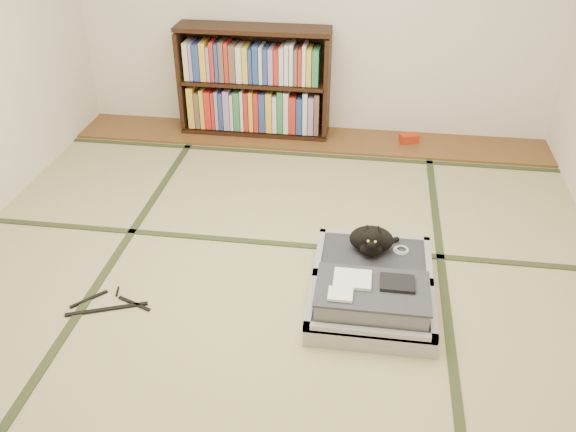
# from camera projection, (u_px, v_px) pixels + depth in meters

# --- Properties ---
(floor) EXTENTS (4.50, 4.50, 0.00)m
(floor) POSITION_uv_depth(u_px,v_px,m) (271.00, 283.00, 3.57)
(floor) COLOR tan
(floor) RESTS_ON ground
(wood_strip) EXTENTS (4.00, 0.50, 0.02)m
(wood_strip) POSITION_uv_depth(u_px,v_px,m) (310.00, 139.00, 5.24)
(wood_strip) COLOR brown
(wood_strip) RESTS_ON ground
(red_item) EXTENTS (0.17, 0.14, 0.07)m
(red_item) POSITION_uv_depth(u_px,v_px,m) (409.00, 138.00, 5.14)
(red_item) COLOR #A9290D
(red_item) RESTS_ON wood_strip
(room_shell) EXTENTS (4.50, 4.50, 4.50)m
(room_shell) POSITION_uv_depth(u_px,v_px,m) (266.00, 31.00, 2.79)
(room_shell) COLOR white
(room_shell) RESTS_ON ground
(tatami_borders) EXTENTS (4.00, 4.50, 0.01)m
(tatami_borders) POSITION_uv_depth(u_px,v_px,m) (284.00, 236.00, 3.98)
(tatami_borders) COLOR #2D381E
(tatami_borders) RESTS_ON ground
(bookcase) EXTENTS (1.26, 0.29, 0.92)m
(bookcase) POSITION_uv_depth(u_px,v_px,m) (254.00, 84.00, 5.12)
(bookcase) COLOR black
(bookcase) RESTS_ON wood_strip
(suitcase) EXTENTS (0.67, 0.90, 0.26)m
(suitcase) POSITION_uv_depth(u_px,v_px,m) (372.00, 289.00, 3.37)
(suitcase) COLOR #A8A8AC
(suitcase) RESTS_ON floor
(cat) EXTENTS (0.30, 0.30, 0.24)m
(cat) POSITION_uv_depth(u_px,v_px,m) (372.00, 240.00, 3.56)
(cat) COLOR black
(cat) RESTS_ON suitcase
(cable_coil) EXTENTS (0.09, 0.09, 0.02)m
(cable_coil) POSITION_uv_depth(u_px,v_px,m) (401.00, 250.00, 3.61)
(cable_coil) COLOR white
(cable_coil) RESTS_ON suitcase
(hanger) EXTENTS (0.45, 0.29, 0.01)m
(hanger) POSITION_uv_depth(u_px,v_px,m) (109.00, 305.00, 3.39)
(hanger) COLOR black
(hanger) RESTS_ON floor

